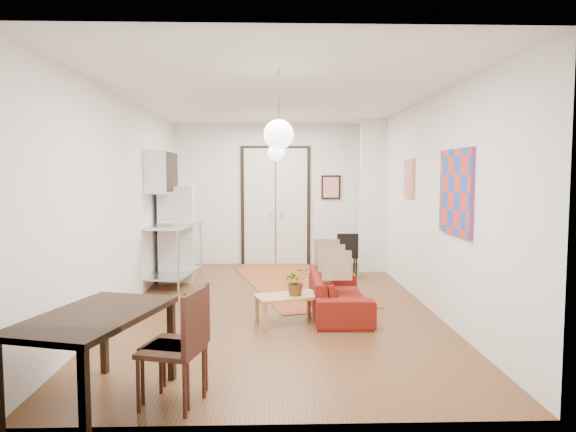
{
  "coord_description": "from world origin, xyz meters",
  "views": [
    {
      "loc": [
        -0.06,
        -7.17,
        1.84
      ],
      "look_at": [
        0.16,
        0.32,
        1.25
      ],
      "focal_mm": 32.0,
      "sensor_mm": 36.0,
      "label": 1
    }
  ],
  "objects_px": {
    "kitchen_counter": "(173,244)",
    "sofa": "(338,293)",
    "dining_chair_far": "(174,335)",
    "dining_chair_near": "(177,330)",
    "dining_table": "(95,324)",
    "black_side_chair": "(346,251)",
    "coffee_table": "(288,299)",
    "fridge": "(177,233)"
  },
  "relations": [
    {
      "from": "kitchen_counter",
      "to": "sofa",
      "type": "bearing_deg",
      "value": -27.61
    },
    {
      "from": "kitchen_counter",
      "to": "dining_chair_far",
      "type": "distance_m",
      "value": 4.59
    },
    {
      "from": "kitchen_counter",
      "to": "dining_chair_near",
      "type": "height_order",
      "value": "kitchen_counter"
    },
    {
      "from": "dining_table",
      "to": "black_side_chair",
      "type": "height_order",
      "value": "black_side_chair"
    },
    {
      "from": "coffee_table",
      "to": "fridge",
      "type": "height_order",
      "value": "fridge"
    },
    {
      "from": "kitchen_counter",
      "to": "dining_table",
      "type": "xyz_separation_m",
      "value": [
        0.27,
        -4.59,
        -0.02
      ]
    },
    {
      "from": "fridge",
      "to": "black_side_chair",
      "type": "distance_m",
      "value": 3.04
    },
    {
      "from": "sofa",
      "to": "kitchen_counter",
      "type": "relative_size",
      "value": 1.27
    },
    {
      "from": "fridge",
      "to": "dining_table",
      "type": "bearing_deg",
      "value": -91.61
    },
    {
      "from": "dining_table",
      "to": "dining_chair_far",
      "type": "relative_size",
      "value": 1.62
    },
    {
      "from": "dining_table",
      "to": "dining_chair_near",
      "type": "height_order",
      "value": "dining_chair_near"
    },
    {
      "from": "dining_chair_near",
      "to": "kitchen_counter",
      "type": "bearing_deg",
      "value": -153.5
    },
    {
      "from": "sofa",
      "to": "coffee_table",
      "type": "height_order",
      "value": "sofa"
    },
    {
      "from": "dining_table",
      "to": "dining_chair_far",
      "type": "distance_m",
      "value": 0.62
    },
    {
      "from": "coffee_table",
      "to": "black_side_chair",
      "type": "bearing_deg",
      "value": 68.48
    },
    {
      "from": "dining_table",
      "to": "dining_chair_near",
      "type": "xyz_separation_m",
      "value": [
        0.6,
        0.23,
        -0.13
      ]
    },
    {
      "from": "kitchen_counter",
      "to": "dining_chair_far",
      "type": "xyz_separation_m",
      "value": [
        0.87,
        -4.5,
        -0.15
      ]
    },
    {
      "from": "sofa",
      "to": "dining_chair_near",
      "type": "xyz_separation_m",
      "value": [
        -1.69,
        -2.53,
        0.28
      ]
    },
    {
      "from": "fridge",
      "to": "dining_chair_far",
      "type": "distance_m",
      "value": 4.98
    },
    {
      "from": "kitchen_counter",
      "to": "dining_chair_far",
      "type": "height_order",
      "value": "kitchen_counter"
    },
    {
      "from": "black_side_chair",
      "to": "dining_chair_far",
      "type": "bearing_deg",
      "value": 69.14
    },
    {
      "from": "sofa",
      "to": "fridge",
      "type": "bearing_deg",
      "value": 50.01
    },
    {
      "from": "dining_chair_near",
      "to": "dining_chair_far",
      "type": "xyz_separation_m",
      "value": [
        0.0,
        -0.14,
        0.0
      ]
    },
    {
      "from": "kitchen_counter",
      "to": "dining_chair_far",
      "type": "bearing_deg",
      "value": -71.03
    },
    {
      "from": "fridge",
      "to": "dining_chair_near",
      "type": "bearing_deg",
      "value": -84.34
    },
    {
      "from": "dining_chair_far",
      "to": "kitchen_counter",
      "type": "bearing_deg",
      "value": -153.84
    },
    {
      "from": "coffee_table",
      "to": "dining_chair_near",
      "type": "relative_size",
      "value": 0.95
    },
    {
      "from": "dining_chair_near",
      "to": "dining_table",
      "type": "bearing_deg",
      "value": -53.75
    },
    {
      "from": "fridge",
      "to": "black_side_chair",
      "type": "bearing_deg",
      "value": -1.63
    },
    {
      "from": "coffee_table",
      "to": "dining_table",
      "type": "xyz_separation_m",
      "value": [
        -1.6,
        -2.28,
        0.37
      ]
    },
    {
      "from": "fridge",
      "to": "dining_table",
      "type": "xyz_separation_m",
      "value": [
        0.28,
        -4.99,
        -0.16
      ]
    },
    {
      "from": "sofa",
      "to": "dining_chair_near",
      "type": "height_order",
      "value": "dining_chair_near"
    },
    {
      "from": "fridge",
      "to": "dining_chair_near",
      "type": "height_order",
      "value": "fridge"
    },
    {
      "from": "kitchen_counter",
      "to": "fridge",
      "type": "height_order",
      "value": "fridge"
    },
    {
      "from": "sofa",
      "to": "kitchen_counter",
      "type": "height_order",
      "value": "kitchen_counter"
    },
    {
      "from": "coffee_table",
      "to": "black_side_chair",
      "type": "relative_size",
      "value": 1.09
    },
    {
      "from": "dining_chair_far",
      "to": "dining_chair_near",
      "type": "bearing_deg",
      "value": -164.81
    },
    {
      "from": "kitchen_counter",
      "to": "dining_chair_near",
      "type": "relative_size",
      "value": 1.52
    },
    {
      "from": "coffee_table",
      "to": "dining_table",
      "type": "bearing_deg",
      "value": -125.07
    },
    {
      "from": "coffee_table",
      "to": "dining_chair_far",
      "type": "distance_m",
      "value": 2.41
    },
    {
      "from": "sofa",
      "to": "dining_chair_near",
      "type": "bearing_deg",
      "value": 147.18
    },
    {
      "from": "dining_chair_near",
      "to": "black_side_chair",
      "type": "height_order",
      "value": "dining_chair_near"
    }
  ]
}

